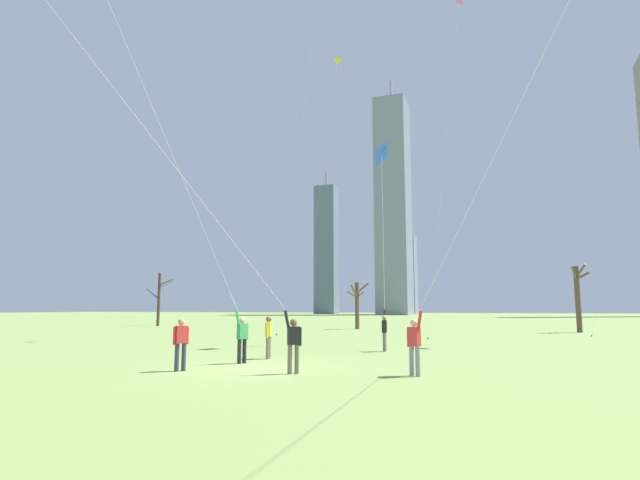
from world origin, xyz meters
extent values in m
plane|color=#7A934C|center=(0.00, 0.00, 0.00)|extent=(400.00, 400.00, 0.00)
cylinder|color=#726656|center=(2.47, 7.64, 0.42)|extent=(0.14, 0.14, 0.85)
cylinder|color=#726656|center=(2.45, 7.86, 0.42)|extent=(0.14, 0.14, 0.85)
cube|color=black|center=(2.46, 7.75, 1.12)|extent=(0.23, 0.36, 0.54)
sphere|color=tan|center=(2.46, 7.75, 1.51)|extent=(0.22, 0.22, 0.22)
cylinder|color=black|center=(2.49, 7.54, 1.09)|extent=(0.09, 0.09, 0.55)
cylinder|color=black|center=(2.44, 7.96, 1.59)|extent=(0.11, 0.21, 0.56)
cube|color=blue|center=(1.35, 12.60, 10.73)|extent=(0.67, 1.64, 1.53)
cylinder|color=black|center=(1.35, 12.60, 10.73)|extent=(0.57, 0.15, 0.94)
cylinder|color=blue|center=(1.02, 12.53, 9.03)|extent=(0.02, 0.02, 2.30)
cylinder|color=silver|center=(1.90, 10.28, 6.29)|extent=(1.10, 4.66, 8.89)
cylinder|color=gray|center=(5.06, -0.13, 0.42)|extent=(0.14, 0.14, 0.85)
cylinder|color=gray|center=(5.25, -0.23, 0.42)|extent=(0.14, 0.14, 0.85)
cube|color=red|center=(5.15, -0.18, 1.12)|extent=(0.39, 0.34, 0.54)
sphere|color=beige|center=(5.15, -0.18, 1.51)|extent=(0.22, 0.22, 0.22)
cylinder|color=red|center=(4.97, -0.08, 1.09)|extent=(0.09, 0.09, 0.55)
cylinder|color=red|center=(5.34, -0.28, 1.59)|extent=(0.22, 0.18, 0.56)
cylinder|color=black|center=(-1.11, 1.20, 0.42)|extent=(0.14, 0.14, 0.85)
cylinder|color=black|center=(-1.20, 1.00, 0.42)|extent=(0.14, 0.14, 0.85)
cube|color=#338C4C|center=(-1.15, 1.10, 1.12)|extent=(0.33, 0.39, 0.54)
sphere|color=tan|center=(-1.15, 1.10, 1.51)|extent=(0.22, 0.22, 0.22)
cylinder|color=#338C4C|center=(-1.06, 1.29, 1.09)|extent=(0.09, 0.09, 0.55)
cylinder|color=#338C4C|center=(-1.24, 0.91, 1.59)|extent=(0.17, 0.22, 0.56)
cylinder|color=silver|center=(-3.40, -3.03, 10.53)|extent=(4.34, 7.90, 17.36)
cylinder|color=#726656|center=(1.75, -0.83, 0.42)|extent=(0.14, 0.14, 0.85)
cylinder|color=#726656|center=(1.59, -0.97, 0.42)|extent=(0.14, 0.14, 0.85)
cube|color=black|center=(1.67, -0.90, 1.12)|extent=(0.39, 0.37, 0.54)
sphere|color=brown|center=(1.67, -0.90, 1.51)|extent=(0.22, 0.22, 0.22)
cylinder|color=black|center=(1.83, -0.76, 1.09)|extent=(0.09, 0.09, 0.55)
cylinder|color=black|center=(1.51, -1.04, 1.59)|extent=(0.21, 0.20, 0.56)
cylinder|color=silver|center=(-3.81, -3.55, 9.29)|extent=(10.66, 5.03, 14.89)
cylinder|color=#726656|center=(-0.98, 2.82, 0.42)|extent=(0.14, 0.14, 0.85)
cylinder|color=#726656|center=(-1.02, 3.04, 0.42)|extent=(0.14, 0.14, 0.85)
cube|color=yellow|center=(-1.00, 2.93, 1.12)|extent=(0.26, 0.37, 0.54)
sphere|color=brown|center=(-1.00, 2.93, 1.51)|extent=(0.22, 0.22, 0.22)
cylinder|color=yellow|center=(-0.96, 2.72, 1.09)|extent=(0.09, 0.09, 0.55)
cylinder|color=yellow|center=(-1.04, 3.14, 1.09)|extent=(0.09, 0.09, 0.55)
cylinder|color=#33384C|center=(-1.95, -1.59, 0.42)|extent=(0.14, 0.14, 0.85)
cylinder|color=#33384C|center=(-1.82, -1.41, 0.42)|extent=(0.14, 0.14, 0.85)
cube|color=red|center=(-1.88, -1.50, 1.12)|extent=(0.36, 0.39, 0.54)
sphere|color=tan|center=(-1.88, -1.50, 1.51)|extent=(0.22, 0.22, 0.22)
cylinder|color=red|center=(-2.00, -1.67, 1.09)|extent=(0.09, 0.09, 0.55)
cylinder|color=red|center=(-1.76, -1.33, 1.09)|extent=(0.09, 0.09, 0.55)
cylinder|color=silver|center=(15.91, 22.85, 13.43)|extent=(5.62, 3.74, 26.79)
cylinder|color=#3F3833|center=(13.10, 24.71, 0.04)|extent=(0.10, 0.10, 0.08)
cylinder|color=silver|center=(-6.12, 18.11, 12.58)|extent=(3.83, 1.52, 25.09)
cylinder|color=#3F3833|center=(-8.03, 18.86, 0.04)|extent=(0.10, 0.10, 0.08)
cylinder|color=silver|center=(4.39, 16.29, 10.37)|extent=(2.96, 3.33, 20.67)
cylinder|color=#3F3833|center=(2.91, 17.95, 0.04)|extent=(0.10, 0.10, 0.08)
cube|color=yellow|center=(-8.07, 33.61, 28.15)|extent=(0.57, 0.80, 0.93)
cylinder|color=black|center=(-8.07, 33.61, 28.15)|extent=(0.21, 0.09, 0.60)
cylinder|color=yellow|center=(-8.19, 33.66, 27.13)|extent=(0.02, 0.02, 1.32)
cylinder|color=silver|center=(-9.02, 30.98, 14.10)|extent=(1.90, 5.28, 28.11)
cylinder|color=#3F3833|center=(-9.96, 28.35, 0.04)|extent=(0.10, 0.10, 0.08)
cylinder|color=brown|center=(13.11, 30.79, 2.66)|extent=(0.42, 0.42, 5.31)
cylinder|color=brown|center=(13.56, 30.47, 4.52)|extent=(1.06, 0.85, 0.63)
cylinder|color=brown|center=(13.20, 31.18, 3.25)|extent=(0.35, 0.91, 0.86)
cylinder|color=brown|center=(12.91, 30.20, 4.71)|extent=(0.58, 1.32, 1.04)
cylinder|color=brown|center=(13.43, 30.40, 4.92)|extent=(0.84, 0.99, 1.10)
cylinder|color=#423326|center=(-28.21, 31.64, 2.89)|extent=(0.31, 0.31, 5.79)
cylinder|color=#423326|center=(-28.87, 31.42, 3.49)|extent=(1.43, 0.59, 1.21)
cylinder|color=#423326|center=(-28.03, 32.62, 4.61)|extent=(0.50, 2.02, 0.92)
cylinder|color=#423326|center=(-27.48, 31.86, 4.78)|extent=(1.53, 0.55, 0.75)
cylinder|color=brown|center=(-5.54, 31.41, 2.17)|extent=(0.40, 0.40, 4.34)
cylinder|color=brown|center=(-5.03, 31.59, 3.82)|extent=(1.17, 0.55, 1.01)
cylinder|color=brown|center=(-5.83, 30.87, 3.19)|extent=(0.73, 1.20, 0.64)
cylinder|color=brown|center=(-5.08, 30.93, 3.19)|extent=(1.03, 1.06, 0.56)
cylinder|color=brown|center=(-5.53, 30.46, 3.45)|extent=(0.20, 1.98, 1.17)
cube|color=slate|center=(-48.93, 146.59, 21.70)|extent=(7.08, 5.84, 43.40)
cylinder|color=#99999E|center=(-48.93, 146.59, 46.11)|extent=(0.80, 0.80, 5.42)
cube|color=gray|center=(-24.42, 146.67, 12.37)|extent=(11.05, 6.35, 24.73)
cube|color=gray|center=(-22.64, 131.47, 32.11)|extent=(9.18, 10.81, 64.23)
cylinder|color=#99999E|center=(-22.64, 131.47, 67.64)|extent=(0.80, 0.80, 6.82)
camera|label=1|loc=(7.72, -15.18, 1.93)|focal=28.62mm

